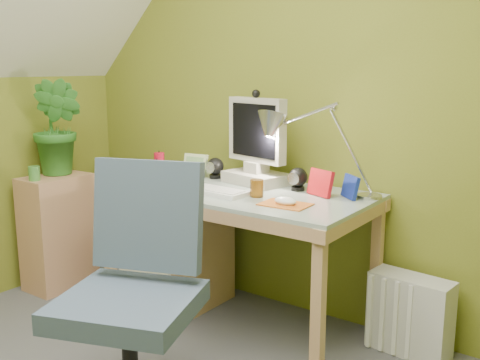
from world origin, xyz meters
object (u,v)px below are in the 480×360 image
Objects in this scene: monitor at (257,135)px; desk_lamp at (333,129)px; potted_plant at (58,127)px; side_ledge at (58,232)px; radiator at (410,315)px; desk at (237,257)px; task_chair at (128,301)px.

monitor is 0.81× the size of desk_lamp.
side_ledge is at bearing -90.00° from potted_plant.
radiator is at bearing 12.65° from side_ledge.
monitor is 0.45m from desk_lamp.
side_ledge is (-1.21, -0.42, -0.65)m from monitor.
desk reaches higher than radiator.
potted_plant reaches higher than monitor.
potted_plant is at bearing -151.73° from monitor.
monitor is 0.75× the size of side_ledge.
radiator is at bearing 39.14° from task_chair.
desk_lamp is 1.28m from task_chair.
desk_lamp is at bearing -167.46° from radiator.
side_ledge is at bearing -161.72° from radiator.
desk is 1.37× the size of task_chair.
desk_lamp reaches higher than monitor.
task_chair is (-0.27, -1.12, -0.56)m from desk_lamp.
monitor is at bearing 16.79° from potted_plant.
task_chair is at bearing -26.67° from side_ledge.
task_chair reaches higher than desk.
potted_plant is (-1.66, -0.37, -0.07)m from desk_lamp.
monitor is at bearing -171.05° from radiator.
desk_lamp reaches higher than desk.
desk_lamp reaches higher than task_chair.
monitor is 1.24m from task_chair.
desk is 0.96m from task_chair.
side_ledge is (-1.66, -0.42, -0.71)m from desk_lamp.
desk is at bearing -162.87° from desk_lamp.
task_chair is 2.61× the size of radiator.
side_ledge is 0.65m from potted_plant.
desk_lamp is 1.11× the size of potted_plant.
task_chair is at bearing -108.11° from desk_lamp.
side_ledge is at bearing 132.70° from task_chair.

